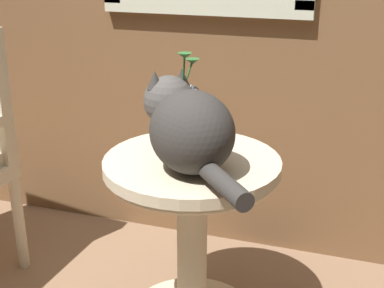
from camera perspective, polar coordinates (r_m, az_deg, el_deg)
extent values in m
cube|color=beige|center=(2.14, 1.32, 14.47)|extent=(0.84, 0.03, 0.07)
cylinder|color=beige|center=(1.81, 0.00, -10.93)|extent=(0.10, 0.10, 0.57)
cylinder|color=beige|center=(1.67, 0.00, -2.16)|extent=(0.56, 0.56, 0.03)
torus|color=beige|center=(1.68, 0.00, -3.02)|extent=(0.53, 0.53, 0.02)
cylinder|color=beige|center=(2.28, -17.89, -7.95)|extent=(0.04, 0.04, 0.41)
ellipsoid|color=#33302D|center=(1.54, -0.01, 1.28)|extent=(0.37, 0.37, 0.24)
sphere|color=#494643|center=(1.69, -2.47, 4.59)|extent=(0.16, 0.16, 0.16)
cone|color=#33302D|center=(1.68, -1.09, 7.13)|extent=(0.05, 0.05, 0.06)
cone|color=#33302D|center=(1.65, -3.96, 6.82)|extent=(0.05, 0.05, 0.06)
cylinder|color=#33302D|center=(1.40, 3.22, -4.08)|extent=(0.21, 0.22, 0.05)
cylinder|color=slate|center=(1.75, -0.97, -0.19)|extent=(0.09, 0.09, 0.01)
ellipsoid|color=slate|center=(1.72, -0.99, 2.31)|extent=(0.15, 0.15, 0.15)
cylinder|color=slate|center=(1.70, -1.00, 4.91)|extent=(0.08, 0.08, 0.05)
torus|color=slate|center=(1.69, -1.01, 5.71)|extent=(0.10, 0.10, 0.02)
cylinder|color=#2D662D|center=(1.69, -0.48, 7.23)|extent=(0.03, 0.03, 0.09)
cone|color=#2D662D|center=(1.69, 0.05, 8.75)|extent=(0.04, 0.04, 0.02)
cylinder|color=#2D662D|center=(1.66, -0.89, 7.49)|extent=(0.03, 0.04, 0.12)
cone|color=#2D662D|center=(1.63, -0.77, 9.35)|extent=(0.04, 0.04, 0.02)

